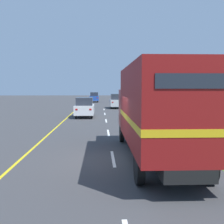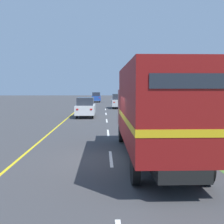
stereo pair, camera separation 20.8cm
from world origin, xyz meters
TOP-DOWN VIEW (x-y plane):
  - ground_plane at (0.00, 0.00)m, footprint 200.00×200.00m
  - edge_line_yellow at (-3.70, 20.36)m, footprint 0.12×72.64m
  - centre_dash_near at (0.00, 0.18)m, footprint 0.12×2.60m
  - centre_dash_mid_a at (0.00, 6.78)m, footprint 0.12×2.60m
  - centre_dash_mid_b at (0.00, 13.38)m, footprint 0.12×2.60m
  - centre_dash_far at (0.00, 19.98)m, footprint 0.12×2.60m
  - centre_dash_farthest at (0.00, 26.58)m, footprint 0.12×2.60m
  - horse_trailer_truck at (1.69, -0.30)m, footprint 2.48×8.89m
  - lead_car_white at (-2.03, 16.50)m, footprint 1.80×4.22m
  - lead_car_silver_ahead at (1.79, 28.67)m, footprint 1.80×4.29m
  - lead_car_blue_ahead at (-1.71, 46.63)m, footprint 1.80×4.46m
  - highway_sign at (5.92, 5.51)m, footprint 2.25×0.09m
  - roadside_tree_near at (7.73, 9.55)m, footprint 2.98×2.98m
  - roadside_tree_mid at (9.51, 16.19)m, footprint 3.62×3.62m
  - roadside_tree_far at (11.38, 24.09)m, footprint 2.93×2.93m

SIDE VIEW (x-z plane):
  - ground_plane at x=0.00m, z-range 0.00..0.00m
  - edge_line_yellow at x=-3.70m, z-range 0.00..0.01m
  - centre_dash_near at x=0.00m, z-range 0.00..0.01m
  - centre_dash_mid_a at x=0.00m, z-range 0.00..0.01m
  - centre_dash_mid_b at x=0.00m, z-range 0.00..0.01m
  - centre_dash_far at x=0.00m, z-range 0.00..0.01m
  - centre_dash_farthest at x=0.00m, z-range 0.00..0.01m
  - lead_car_white at x=-2.03m, z-range 0.01..1.94m
  - lead_car_blue_ahead at x=-1.71m, z-range 0.00..2.01m
  - lead_car_silver_ahead at x=1.79m, z-range 0.00..2.03m
  - highway_sign at x=5.92m, z-range 0.38..3.36m
  - horse_trailer_truck at x=1.69m, z-range 0.21..3.84m
  - roadside_tree_far at x=11.38m, z-range 0.68..5.00m
  - roadside_tree_near at x=7.73m, z-range 1.00..6.00m
  - roadside_tree_mid at x=9.51m, z-range 1.07..6.85m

